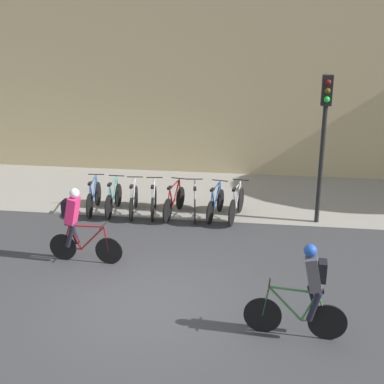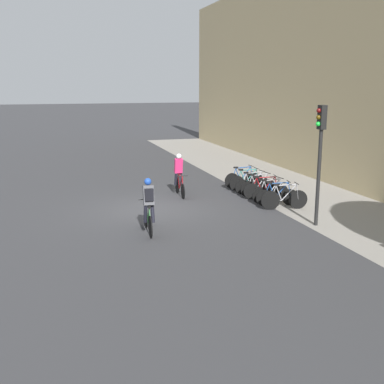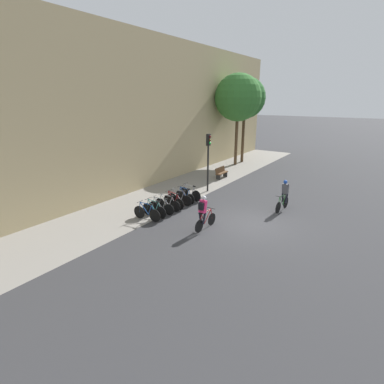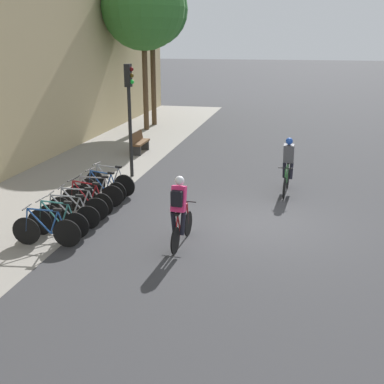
% 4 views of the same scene
% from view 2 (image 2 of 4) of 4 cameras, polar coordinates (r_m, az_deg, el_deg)
% --- Properties ---
extents(ground, '(200.00, 200.00, 0.00)m').
position_cam_2_polar(ground, '(18.02, -5.08, -2.05)').
color(ground, '#333335').
extents(kerb_strip, '(44.00, 4.50, 0.01)m').
position_cam_2_polar(kerb_strip, '(20.45, 13.76, -0.58)').
color(kerb_strip, gray).
rests_on(kerb_strip, ground).
extents(building_facade, '(44.00, 0.60, 10.40)m').
position_cam_2_polar(building_facade, '(21.37, 20.58, 13.60)').
color(building_facade, tan).
rests_on(building_facade, ground).
extents(cyclist_pink, '(1.73, 0.46, 1.76)m').
position_cam_2_polar(cyclist_pink, '(20.06, -1.56, 2.28)').
color(cyclist_pink, black).
rests_on(cyclist_pink, ground).
extents(cyclist_grey, '(1.79, 0.46, 1.78)m').
position_cam_2_polar(cyclist_grey, '(14.83, -5.20, -1.51)').
color(cyclist_grey, black).
rests_on(cyclist_grey, ground).
extents(parked_bike_0, '(0.46, 1.71, 0.98)m').
position_cam_2_polar(parked_bike_0, '(21.74, 5.95, 1.59)').
color(parked_bike_0, black).
rests_on(parked_bike_0, ground).
extents(parked_bike_1, '(0.46, 1.66, 0.97)m').
position_cam_2_polar(parked_bike_1, '(21.22, 6.56, 1.28)').
color(parked_bike_1, black).
rests_on(parked_bike_1, ground).
extents(parked_bike_2, '(0.46, 1.67, 0.95)m').
position_cam_2_polar(parked_bike_2, '(20.70, 7.19, 0.94)').
color(parked_bike_2, black).
rests_on(parked_bike_2, ground).
extents(parked_bike_3, '(0.46, 1.66, 0.96)m').
position_cam_2_polar(parked_bike_3, '(20.19, 7.85, 0.64)').
color(parked_bike_3, black).
rests_on(parked_bike_3, ground).
extents(parked_bike_4, '(0.48, 1.68, 0.96)m').
position_cam_2_polar(parked_bike_4, '(19.68, 8.55, 0.31)').
color(parked_bike_4, black).
rests_on(parked_bike_4, ground).
extents(parked_bike_5, '(0.46, 1.66, 0.96)m').
position_cam_2_polar(parked_bike_5, '(19.17, 9.29, -0.05)').
color(parked_bike_5, black).
rests_on(parked_bike_5, ground).
extents(parked_bike_6, '(0.48, 1.62, 0.95)m').
position_cam_2_polar(parked_bike_6, '(18.67, 10.06, -0.44)').
color(parked_bike_6, black).
rests_on(parked_bike_6, ground).
extents(parked_bike_7, '(0.47, 1.75, 0.99)m').
position_cam_2_polar(parked_bike_7, '(18.17, 10.89, -0.75)').
color(parked_bike_7, black).
rests_on(parked_bike_7, ground).
extents(traffic_light_pole, '(0.26, 0.30, 3.92)m').
position_cam_2_polar(traffic_light_pole, '(15.93, 14.95, 5.53)').
color(traffic_light_pole, black).
rests_on(traffic_light_pole, ground).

